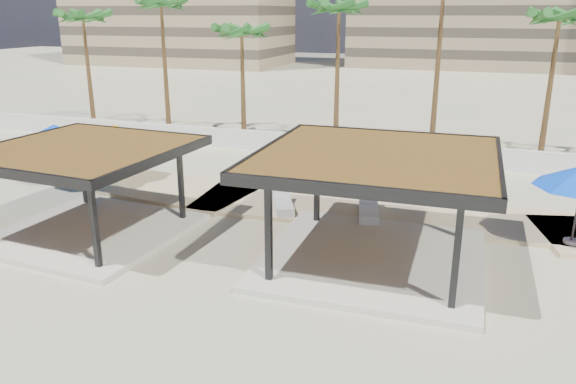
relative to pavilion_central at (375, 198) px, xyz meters
name	(u,v)px	position (x,y,z in m)	size (l,w,h in m)	color
ground	(276,278)	(-2.66, -2.26, -2.29)	(200.00, 200.00, 0.00)	#CFB589
promenade	(381,208)	(-0.66, 5.41, -2.23)	(44.45, 7.97, 0.24)	#C6B284
boundary_wall	(374,150)	(-2.66, 13.74, -1.69)	(56.00, 0.30, 1.20)	silver
pavilion_central	(375,198)	(0.00, 0.00, 0.00)	(7.68, 7.68, 3.83)	beige
pavilion_west	(87,183)	(-10.58, -1.10, -0.22)	(7.25, 7.25, 3.47)	beige
umbrella_a	(94,146)	(-13.79, 3.54, -0.07)	(3.34, 3.34, 2.36)	beige
umbrella_b	(115,132)	(-13.77, 5.15, 0.24)	(3.56, 3.56, 2.73)	beige
umbrella_f	(54,133)	(-16.01, 3.54, 0.37)	(3.81, 3.81, 2.88)	beige
lounger_a	(283,204)	(-4.52, 3.59, -1.90)	(1.61, 2.31, 0.84)	silver
lounger_b	(369,211)	(-0.93, 3.92, -1.89)	(1.25, 2.46, 0.89)	silver
palm_a	(83,21)	(-23.66, 16.04, 5.23)	(3.00, 3.00, 8.64)	brown
palm_b	(161,9)	(-17.66, 16.44, 6.03)	(3.00, 3.00, 9.49)	brown
palm_c	(242,35)	(-11.66, 15.84, 4.44)	(3.00, 3.00, 7.81)	brown
palm_d	(339,13)	(-5.66, 16.64, 5.76)	(3.00, 3.00, 9.20)	brown
palm_f	(559,23)	(6.34, 16.34, 5.27)	(3.00, 3.00, 8.68)	brown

